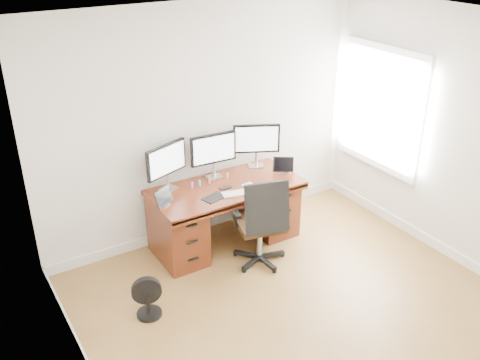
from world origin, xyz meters
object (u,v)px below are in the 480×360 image
office_chair (261,236)px  floor_fan (148,298)px  monitor_center (214,150)px  desk (225,212)px  keyboard (236,193)px

office_chair → floor_fan: size_ratio=2.52×
floor_fan → monitor_center: size_ratio=0.76×
floor_fan → monitor_center: 1.83m
monitor_center → floor_fan: bearing=-138.8°
office_chair → desk: bearing=116.4°
office_chair → monitor_center: monitor_center is taller
desk → floor_fan: desk is taller
desk → monitor_center: bearing=90.0°
office_chair → floor_fan: 1.41m
floor_fan → office_chair: bearing=25.0°
desk → floor_fan: 1.49m
floor_fan → keyboard: (1.28, 0.48, 0.55)m
monitor_center → keyboard: bearing=-86.2°
floor_fan → keyboard: keyboard is taller
desk → office_chair: bearing=-78.7°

